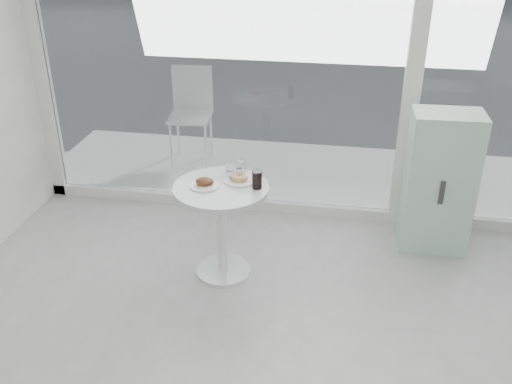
% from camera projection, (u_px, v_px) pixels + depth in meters
% --- Properties ---
extents(room_shell, '(6.00, 6.00, 6.00)m').
position_uv_depth(room_shell, '(183.00, 228.00, 1.48)').
color(room_shell, silver).
rests_on(room_shell, ground).
extents(storefront, '(5.00, 0.14, 3.00)m').
position_uv_depth(storefront, '(316.00, 30.00, 4.68)').
color(storefront, silver).
rests_on(storefront, ground).
extents(main_table, '(0.72, 0.72, 0.77)m').
position_uv_depth(main_table, '(222.00, 212.00, 4.33)').
color(main_table, white).
rests_on(main_table, ground).
extents(patio_deck, '(5.60, 1.60, 0.05)m').
position_uv_depth(patio_deck, '(307.00, 174.00, 6.16)').
color(patio_deck, white).
rests_on(patio_deck, ground).
extents(street, '(40.00, 24.00, 0.00)m').
position_uv_depth(street, '(345.00, 1.00, 16.87)').
color(street, '#3A3A3A').
rests_on(street, ground).
extents(mint_cabinet, '(0.56, 0.40, 1.20)m').
position_uv_depth(mint_cabinet, '(439.00, 182.00, 4.69)').
color(mint_cabinet, '#98C1AC').
rests_on(mint_cabinet, ground).
extents(patio_chair, '(0.49, 0.49, 1.03)m').
position_uv_depth(patio_chair, '(192.00, 108.00, 6.24)').
color(patio_chair, white).
rests_on(patio_chair, patio_deck).
extents(plate_fritter, '(0.22, 0.22, 0.07)m').
position_uv_depth(plate_fritter, '(205.00, 183.00, 4.22)').
color(plate_fritter, white).
rests_on(plate_fritter, main_table).
extents(plate_donut, '(0.24, 0.24, 0.06)m').
position_uv_depth(plate_donut, '(239.00, 178.00, 4.31)').
color(plate_donut, white).
rests_on(plate_donut, main_table).
extents(water_tumbler_a, '(0.07, 0.07, 0.11)m').
position_uv_depth(water_tumbler_a, '(230.00, 172.00, 4.34)').
color(water_tumbler_a, white).
rests_on(water_tumbler_a, main_table).
extents(water_tumbler_b, '(0.08, 0.08, 0.13)m').
position_uv_depth(water_tumbler_b, '(241.00, 169.00, 4.37)').
color(water_tumbler_b, white).
rests_on(water_tumbler_b, main_table).
extents(cola_glass, '(0.07, 0.07, 0.14)m').
position_uv_depth(cola_glass, '(257.00, 180.00, 4.18)').
color(cola_glass, white).
rests_on(cola_glass, main_table).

